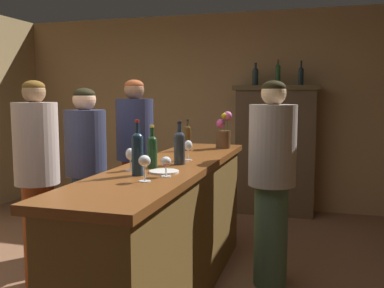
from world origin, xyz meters
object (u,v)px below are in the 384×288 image
object	(u,v)px
wine_bottle_chardonnay	(188,137)
patron_tall	(86,168)
wine_bottle_pinot	(179,146)
display_bottle_midleft	(278,74)
wine_bottle_riesling	(152,150)
display_bottle_center	(301,75)
patron_near_entrance	(37,175)
bartender	(272,175)
wine_glass_rear	(145,162)
wine_glass_spare	(130,155)
display_cabinet	(275,148)
cheese_plate	(164,172)
display_bottle_left	(255,76)
wine_bottle_merlot	(137,152)
bar_counter	(171,232)
wine_glass_front	(166,163)
patron_in_navy	(135,154)
wine_glass_mid	(188,146)
flower_arrangement	(224,132)

from	to	relation	value
wine_bottle_chardonnay	patron_tall	bearing A→B (deg)	-164.96
wine_bottle_pinot	display_bottle_midleft	xyz separation A→B (m)	(0.44, 2.63, 0.63)
wine_bottle_riesling	display_bottle_center	world-z (taller)	display_bottle_center
patron_near_entrance	bartender	world-z (taller)	same
wine_glass_rear	display_bottle_midleft	distance (m)	3.37
wine_bottle_pinot	wine_glass_spare	distance (m)	0.41
display_cabinet	wine_bottle_chardonnay	xyz separation A→B (m)	(-0.61, -1.86, 0.29)
wine_bottle_pinot	patron_near_entrance	distance (m)	1.18
display_bottle_midleft	cheese_plate	bearing A→B (deg)	-98.32
wine_bottle_chardonnay	wine_bottle_pinot	bearing A→B (deg)	-77.25
display_bottle_center	bartender	size ratio (longest dim) A/B	0.18
display_bottle_midleft	display_bottle_left	bearing A→B (deg)	-180.00
cheese_plate	wine_bottle_pinot	bearing A→B (deg)	91.30
wine_bottle_merlot	bar_counter	bearing A→B (deg)	85.57
wine_glass_front	patron_in_navy	bearing A→B (deg)	119.82
wine_glass_spare	patron_in_navy	bearing A→B (deg)	112.94
wine_glass_rear	wine_glass_spare	size ratio (longest dim) A/B	1.02
bar_counter	display_cabinet	bearing A→B (deg)	79.01
wine_bottle_pinot	wine_bottle_merlot	size ratio (longest dim) A/B	0.90
wine_bottle_riesling	patron_near_entrance	world-z (taller)	patron_near_entrance
wine_bottle_riesling	bar_counter	bearing A→B (deg)	76.73
wine_glass_mid	flower_arrangement	distance (m)	0.82
wine_glass_mid	patron_tall	xyz separation A→B (m)	(-1.06, 0.32, -0.27)
wine_glass_rear	bartender	world-z (taller)	bartender
wine_bottle_riesling	patron_near_entrance	size ratio (longest dim) A/B	0.18
wine_glass_rear	wine_glass_front	bearing A→B (deg)	69.11
bar_counter	wine_glass_front	xyz separation A→B (m)	(0.14, -0.48, 0.60)
wine_bottle_riesling	patron_tall	xyz separation A→B (m)	(-0.94, 0.73, -0.29)
wine_glass_front	bartender	xyz separation A→B (m)	(0.54, 0.96, -0.22)
wine_glass_spare	patron_near_entrance	size ratio (longest dim) A/B	0.09
display_cabinet	patron_tall	bearing A→B (deg)	-125.43
wine_glass_front	display_bottle_midleft	size ratio (longest dim) A/B	0.38
display_bottle_midleft	display_bottle_center	xyz separation A→B (m)	(0.28, 0.00, -0.02)
wine_bottle_merlot	display_bottle_left	xyz separation A→B (m)	(0.28, 3.11, 0.60)
bar_counter	wine_bottle_merlot	distance (m)	0.82
wine_bottle_riesling	bartender	distance (m)	1.04
wine_glass_mid	patron_in_navy	bearing A→B (deg)	132.81
wine_bottle_merlot	wine_glass_spare	bearing A→B (deg)	128.89
display_cabinet	wine_bottle_merlot	world-z (taller)	display_cabinet
display_cabinet	patron_tall	world-z (taller)	display_cabinet
cheese_plate	patron_near_entrance	distance (m)	1.20
wine_bottle_merlot	patron_near_entrance	distance (m)	1.16
display_bottle_left	patron_near_entrance	bearing A→B (deg)	-116.05
display_bottle_left	patron_in_navy	size ratio (longest dim) A/B	0.17
patron_in_navy	wine_glass_front	bearing A→B (deg)	8.45
bar_counter	wine_glass_spare	xyz separation A→B (m)	(-0.15, -0.35, 0.61)
wine_glass_spare	patron_near_entrance	xyz separation A→B (m)	(-0.93, 0.28, -0.23)
wine_glass_mid	patron_near_entrance	bearing A→B (deg)	-167.08
bar_counter	wine_bottle_riesling	size ratio (longest dim) A/B	9.02
wine_bottle_merlot	wine_glass_mid	world-z (taller)	wine_bottle_merlot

